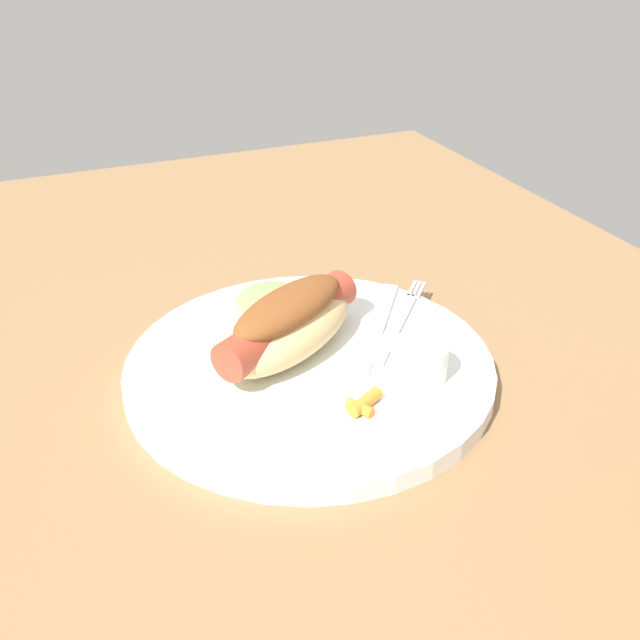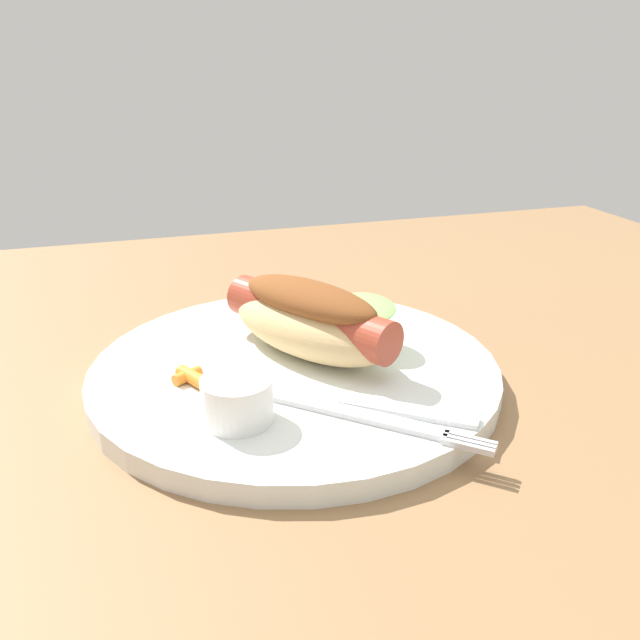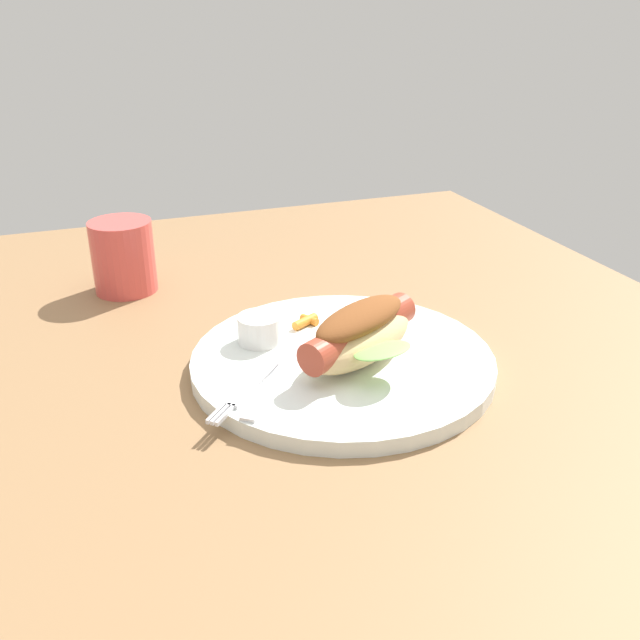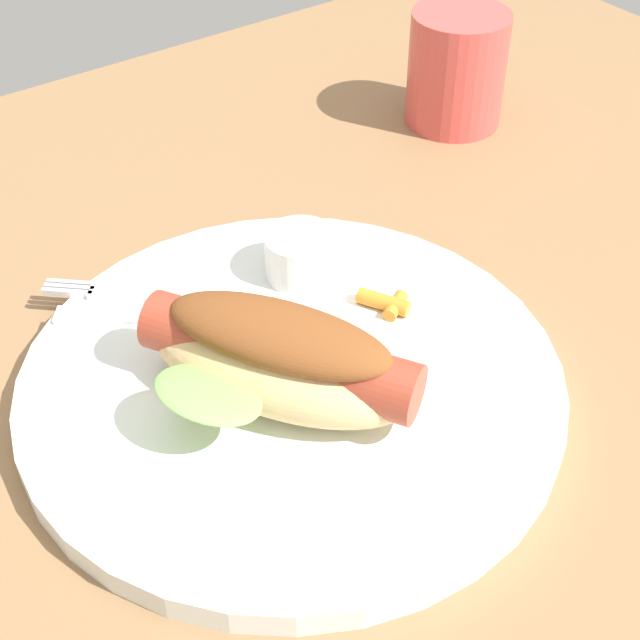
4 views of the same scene
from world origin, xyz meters
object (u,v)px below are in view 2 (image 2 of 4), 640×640
object	(u,v)px
sauce_ramekin	(237,400)
knife	(358,402)
carrot_garnish	(192,377)
plate	(295,372)
hot_dog	(316,318)
fork	(366,419)

from	to	relation	value
sauce_ramekin	knife	xyz separation A→B (cm)	(-8.02, 0.39, -1.29)
sauce_ramekin	carrot_garnish	bearing A→B (deg)	-69.72
plate	hot_dog	size ratio (longest dim) A/B	1.94
plate	sauce_ramekin	bearing A→B (deg)	51.31
plate	carrot_garnish	distance (cm)	8.05
knife	carrot_garnish	distance (cm)	12.01
sauce_ramekin	carrot_garnish	world-z (taller)	sauce_ramekin
plate	fork	xyz separation A→B (cm)	(-2.07, 9.65, 1.00)
hot_dog	fork	size ratio (longest dim) A/B	1.27
sauce_ramekin	carrot_garnish	size ratio (longest dim) A/B	1.37
sauce_ramekin	carrot_garnish	distance (cm)	6.39
plate	sauce_ramekin	size ratio (longest dim) A/B	6.71
carrot_garnish	hot_dog	bearing A→B (deg)	-166.62
fork	carrot_garnish	world-z (taller)	carrot_garnish
plate	sauce_ramekin	world-z (taller)	sauce_ramekin
hot_dog	fork	bearing A→B (deg)	-30.99
plate	fork	bearing A→B (deg)	102.12
hot_dog	fork	xyz separation A→B (cm)	(-0.01, 10.85, -2.72)
hot_dog	knife	bearing A→B (deg)	-29.13
sauce_ramekin	fork	xyz separation A→B (cm)	(-7.75, 2.57, -1.27)
plate	carrot_garnish	bearing A→B (deg)	8.42
sauce_ramekin	plate	bearing A→B (deg)	-128.69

